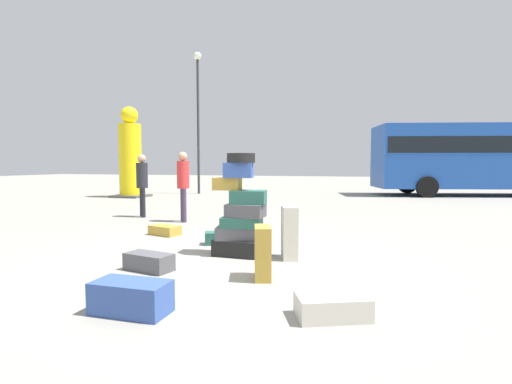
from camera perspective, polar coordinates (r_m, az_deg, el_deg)
ground_plane at (r=5.77m, az=-5.66°, el=-10.14°), size 80.00×80.00×0.00m
suitcase_tower at (r=6.08m, az=-2.32°, el=-3.14°), size 0.87×0.60×1.59m
suitcase_navy_foreground_near at (r=4.02m, az=-17.81°, el=-14.46°), size 0.73×0.37×0.31m
suitcase_teal_foreground_far at (r=6.98m, az=-4.22°, el=-6.72°), size 0.84×0.56×0.22m
suitcase_charcoal_left_side at (r=5.47m, az=-15.41°, el=-9.83°), size 0.70×0.44×0.23m
suitcase_cream_right_side at (r=3.81m, az=11.13°, el=-16.14°), size 0.75×0.60×0.21m
suitcase_tan_upright_blue at (r=8.04m, az=-13.21°, el=-5.48°), size 0.69×0.50×0.19m
suitcase_tan_white_trunk at (r=4.86m, az=0.99°, el=-8.85°), size 0.31×0.46×0.66m
suitcase_cream_behind_tower at (r=5.88m, az=4.92°, el=-5.93°), size 0.33×0.45×0.79m
person_bearded_onlooker at (r=9.70m, az=-10.63°, el=1.71°), size 0.30×0.30×1.72m
person_tourist_with_camera at (r=10.85m, az=-16.34°, el=1.70°), size 0.30×0.30×1.68m
yellow_dummy_statue at (r=17.55m, az=-17.93°, el=4.86°), size 1.31×1.31×3.85m
parked_bus at (r=20.49m, az=31.35°, el=4.68°), size 10.51×4.83×3.15m
lamp_post at (r=19.07m, az=-8.50°, el=12.75°), size 0.36×0.36×6.66m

